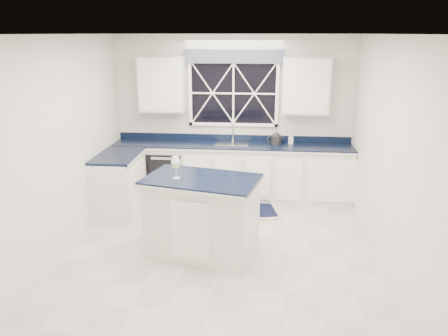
# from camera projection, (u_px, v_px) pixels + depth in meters

# --- Properties ---
(ground) EXTENTS (4.50, 4.50, 0.00)m
(ground) POSITION_uv_depth(u_px,v_px,m) (220.00, 251.00, 5.68)
(ground) COLOR beige
(ground) RESTS_ON ground
(back_wall) EXTENTS (4.00, 0.10, 2.70)m
(back_wall) POSITION_uv_depth(u_px,v_px,m) (233.00, 117.00, 7.42)
(back_wall) COLOR silver
(back_wall) RESTS_ON ground
(base_cabinets) EXTENTS (3.99, 1.60, 0.90)m
(base_cabinets) POSITION_uv_depth(u_px,v_px,m) (211.00, 175.00, 7.28)
(base_cabinets) COLOR white
(base_cabinets) RESTS_ON ground
(countertop) EXTENTS (3.98, 0.64, 0.04)m
(countertop) POSITION_uv_depth(u_px,v_px,m) (232.00, 145.00, 7.27)
(countertop) COLOR black
(countertop) RESTS_ON base_cabinets
(dishwasher) EXTENTS (0.60, 0.58, 0.82)m
(dishwasher) POSITION_uv_depth(u_px,v_px,m) (168.00, 173.00, 7.52)
(dishwasher) COLOR black
(dishwasher) RESTS_ON ground
(window) EXTENTS (1.65, 0.09, 1.26)m
(window) POSITION_uv_depth(u_px,v_px,m) (233.00, 89.00, 7.24)
(window) COLOR black
(window) RESTS_ON ground
(upper_cabinets) EXTENTS (3.10, 0.34, 0.90)m
(upper_cabinets) POSITION_uv_depth(u_px,v_px,m) (233.00, 85.00, 7.10)
(upper_cabinets) COLOR white
(upper_cabinets) RESTS_ON ground
(faucet) EXTENTS (0.05, 0.20, 0.30)m
(faucet) POSITION_uv_depth(u_px,v_px,m) (233.00, 132.00, 7.40)
(faucet) COLOR #B5B5B7
(faucet) RESTS_ON countertop
(island) EXTENTS (1.51, 1.11, 1.02)m
(island) POSITION_uv_depth(u_px,v_px,m) (202.00, 216.00, 5.48)
(island) COLOR white
(island) RESTS_ON ground
(rug) EXTENTS (1.52, 1.11, 0.02)m
(rug) POSITION_uv_depth(u_px,v_px,m) (236.00, 210.00, 6.95)
(rug) COLOR #A3A39F
(rug) RESTS_ON ground
(kettle) EXTENTS (0.29, 0.21, 0.21)m
(kettle) POSITION_uv_depth(u_px,v_px,m) (276.00, 138.00, 7.26)
(kettle) COLOR #2B2B2D
(kettle) RESTS_ON countertop
(wine_glass) EXTENTS (0.12, 0.12, 0.27)m
(wine_glass) POSITION_uv_depth(u_px,v_px,m) (176.00, 163.00, 5.26)
(wine_glass) COLOR silver
(wine_glass) RESTS_ON island
(soap_bottle) EXTENTS (0.09, 0.09, 0.18)m
(soap_bottle) POSITION_uv_depth(u_px,v_px,m) (291.00, 139.00, 7.26)
(soap_bottle) COLOR silver
(soap_bottle) RESTS_ON countertop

